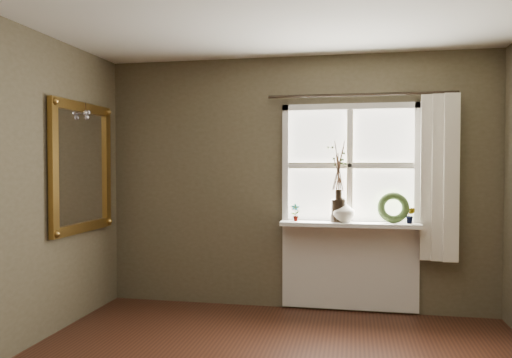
{
  "coord_description": "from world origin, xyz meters",
  "views": [
    {
      "loc": [
        0.58,
        -2.87,
        1.49
      ],
      "look_at": [
        -0.28,
        1.55,
        1.36
      ],
      "focal_mm": 35.0,
      "sensor_mm": 36.0,
      "label": 1
    }
  ],
  "objects_px": {
    "cream_vase": "(343,210)",
    "dark_jug": "(338,211)",
    "wreath": "(393,211)",
    "gilt_mirror": "(82,167)"
  },
  "relations": [
    {
      "from": "cream_vase",
      "to": "gilt_mirror",
      "type": "distance_m",
      "value": 2.57
    },
    {
      "from": "wreath",
      "to": "gilt_mirror",
      "type": "relative_size",
      "value": 0.25
    },
    {
      "from": "dark_jug",
      "to": "cream_vase",
      "type": "height_order",
      "value": "cream_vase"
    },
    {
      "from": "wreath",
      "to": "gilt_mirror",
      "type": "distance_m",
      "value": 3.04
    },
    {
      "from": "dark_jug",
      "to": "wreath",
      "type": "distance_m",
      "value": 0.53
    },
    {
      "from": "wreath",
      "to": "cream_vase",
      "type": "bearing_deg",
      "value": -174.22
    },
    {
      "from": "cream_vase",
      "to": "dark_jug",
      "type": "bearing_deg",
      "value": 180.0
    },
    {
      "from": "gilt_mirror",
      "to": "cream_vase",
      "type": "bearing_deg",
      "value": 14.47
    },
    {
      "from": "dark_jug",
      "to": "wreath",
      "type": "height_order",
      "value": "wreath"
    },
    {
      "from": "dark_jug",
      "to": "gilt_mirror",
      "type": "height_order",
      "value": "gilt_mirror"
    }
  ]
}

